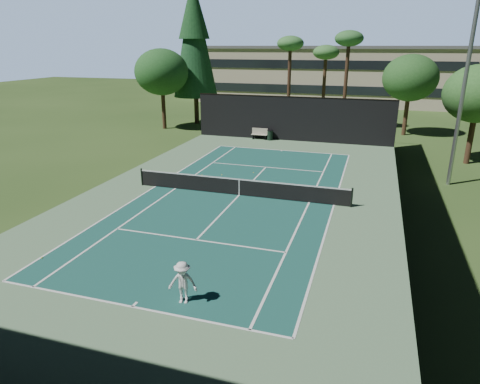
# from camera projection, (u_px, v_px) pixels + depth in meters

# --- Properties ---
(ground) EXTENTS (160.00, 160.00, 0.00)m
(ground) POSITION_uv_depth(u_px,v_px,m) (239.00, 195.00, 25.10)
(ground) COLOR #2E4B1C
(ground) RESTS_ON ground
(apron_slab) EXTENTS (18.00, 32.00, 0.01)m
(apron_slab) POSITION_uv_depth(u_px,v_px,m) (239.00, 195.00, 25.10)
(apron_slab) COLOR #5B815A
(apron_slab) RESTS_ON ground
(court_surface) EXTENTS (10.97, 23.77, 0.01)m
(court_surface) POSITION_uv_depth(u_px,v_px,m) (239.00, 195.00, 25.10)
(court_surface) COLOR #195047
(court_surface) RESTS_ON ground
(court_lines) EXTENTS (11.07, 23.87, 0.01)m
(court_lines) POSITION_uv_depth(u_px,v_px,m) (239.00, 195.00, 25.09)
(court_lines) COLOR white
(court_lines) RESTS_ON ground
(tennis_net) EXTENTS (12.90, 0.10, 1.10)m
(tennis_net) POSITION_uv_depth(u_px,v_px,m) (239.00, 186.00, 24.92)
(tennis_net) COLOR black
(tennis_net) RESTS_ON ground
(fence) EXTENTS (18.04, 32.05, 4.03)m
(fence) POSITION_uv_depth(u_px,v_px,m) (239.00, 162.00, 24.50)
(fence) COLOR black
(fence) RESTS_ON ground
(player) EXTENTS (1.08, 0.73, 1.54)m
(player) POSITION_uv_depth(u_px,v_px,m) (183.00, 283.00, 14.41)
(player) COLOR white
(player) RESTS_ON ground
(tennis_ball_a) EXTENTS (0.07, 0.07, 0.07)m
(tennis_ball_a) POSITION_uv_depth(u_px,v_px,m) (42.00, 258.00, 17.66)
(tennis_ball_a) COLOR #CAD330
(tennis_ball_a) RESTS_ON ground
(tennis_ball_b) EXTENTS (0.07, 0.07, 0.07)m
(tennis_ball_b) POSITION_uv_depth(u_px,v_px,m) (202.00, 175.00, 28.94)
(tennis_ball_b) COLOR #BFD22F
(tennis_ball_b) RESTS_ON ground
(tennis_ball_c) EXTENTS (0.07, 0.07, 0.07)m
(tennis_ball_c) POSITION_uv_depth(u_px,v_px,m) (253.00, 173.00, 29.48)
(tennis_ball_c) COLOR #CAE032
(tennis_ball_c) RESTS_ON ground
(tennis_ball_d) EXTENTS (0.07, 0.07, 0.07)m
(tennis_ball_d) POSITION_uv_depth(u_px,v_px,m) (222.00, 175.00, 28.96)
(tennis_ball_d) COLOR #EDF337
(tennis_ball_d) RESTS_ON ground
(park_bench) EXTENTS (1.50, 0.45, 1.02)m
(park_bench) POSITION_uv_depth(u_px,v_px,m) (260.00, 133.00, 39.98)
(park_bench) COLOR #B9B099
(park_bench) RESTS_ON ground
(trash_bin) EXTENTS (0.56, 0.56, 0.95)m
(trash_bin) POSITION_uv_depth(u_px,v_px,m) (270.00, 135.00, 39.58)
(trash_bin) COLOR black
(trash_bin) RESTS_ON ground
(pine_tree) EXTENTS (4.80, 4.80, 15.00)m
(pine_tree) POSITION_uv_depth(u_px,v_px,m) (194.00, 33.00, 45.25)
(pine_tree) COLOR #3F2D1B
(pine_tree) RESTS_ON ground
(palm_a) EXTENTS (2.80, 2.80, 9.32)m
(palm_a) POSITION_uv_depth(u_px,v_px,m) (290.00, 47.00, 44.65)
(palm_a) COLOR #40291B
(palm_a) RESTS_ON ground
(palm_b) EXTENTS (2.80, 2.80, 8.42)m
(palm_b) POSITION_uv_depth(u_px,v_px,m) (326.00, 55.00, 45.73)
(palm_b) COLOR #492F1F
(palm_b) RESTS_ON ground
(palm_c) EXTENTS (2.80, 2.80, 9.77)m
(palm_c) POSITION_uv_depth(u_px,v_px,m) (349.00, 43.00, 41.91)
(palm_c) COLOR #422A1C
(palm_c) RESTS_ON ground
(decid_tree_a) EXTENTS (5.12, 5.12, 7.62)m
(decid_tree_a) POSITION_uv_depth(u_px,v_px,m) (410.00, 78.00, 40.33)
(decid_tree_a) COLOR #49311F
(decid_tree_a) RESTS_ON ground
(decid_tree_b) EXTENTS (4.80, 4.80, 7.14)m
(decid_tree_b) POSITION_uv_depth(u_px,v_px,m) (478.00, 94.00, 30.29)
(decid_tree_b) COLOR #49301F
(decid_tree_b) RESTS_ON ground
(decid_tree_c) EXTENTS (5.44, 5.44, 8.09)m
(decid_tree_c) POSITION_uv_depth(u_px,v_px,m) (162.00, 72.00, 43.44)
(decid_tree_c) COLOR #482F1F
(decid_tree_c) RESTS_ON ground
(campus_building) EXTENTS (40.50, 12.50, 8.30)m
(campus_building) POSITION_uv_depth(u_px,v_px,m) (330.00, 74.00, 65.20)
(campus_building) COLOR #BCAC92
(campus_building) RESTS_ON ground
(light_pole) EXTENTS (0.90, 0.25, 12.22)m
(light_pole) POSITION_uv_depth(u_px,v_px,m) (465.00, 79.00, 25.00)
(light_pole) COLOR #979A9F
(light_pole) RESTS_ON ground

